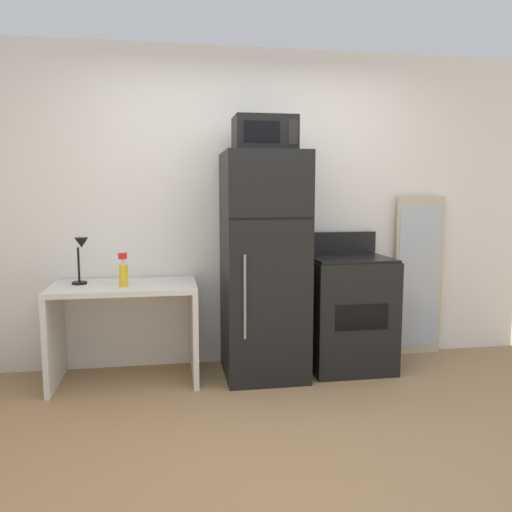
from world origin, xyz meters
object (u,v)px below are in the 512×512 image
at_px(desk, 125,315).
at_px(oven_range, 348,312).
at_px(refrigerator, 264,266).
at_px(leaning_mirror, 418,276).
at_px(microwave, 264,134).
at_px(spray_bottle, 123,273).
at_px(desk_lamp, 81,253).

relative_size(desk, oven_range, 0.98).
height_order(refrigerator, oven_range, refrigerator).
bearing_deg(leaning_mirror, refrigerator, -168.75).
xyz_separation_m(refrigerator, microwave, (0.00, -0.02, 1.00)).
height_order(desk, refrigerator, refrigerator).
bearing_deg(spray_bottle, desk_lamp, 155.33).
xyz_separation_m(desk_lamp, oven_range, (2.08, -0.04, -0.52)).
bearing_deg(oven_range, desk, -179.69).
distance_m(desk, desk_lamp, 0.57).
bearing_deg(oven_range, refrigerator, -177.38).
relative_size(spray_bottle, oven_range, 0.23).
bearing_deg(microwave, spray_bottle, -177.25).
bearing_deg(refrigerator, desk, 178.77).
distance_m(spray_bottle, microwave, 1.47).
height_order(refrigerator, leaning_mirror, refrigerator).
xyz_separation_m(desk, leaning_mirror, (2.51, 0.26, 0.18)).
height_order(microwave, oven_range, microwave).
distance_m(desk_lamp, refrigerator, 1.38).
height_order(desk, microwave, microwave).
bearing_deg(leaning_mirror, spray_bottle, -171.83).
distance_m(microwave, oven_range, 1.57).
xyz_separation_m(microwave, oven_range, (0.71, 0.05, -1.40)).
distance_m(spray_bottle, oven_range, 1.81).
bearing_deg(refrigerator, leaning_mirror, 11.25).
height_order(microwave, leaning_mirror, microwave).
xyz_separation_m(microwave, leaning_mirror, (1.45, 0.31, -1.17)).
distance_m(desk, oven_range, 1.77).
bearing_deg(leaning_mirror, microwave, -167.94).
distance_m(microwave, leaning_mirror, 1.89).
bearing_deg(refrigerator, oven_range, 2.62).
xyz_separation_m(oven_range, leaning_mirror, (0.74, 0.26, 0.23)).
distance_m(refrigerator, oven_range, 0.82).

